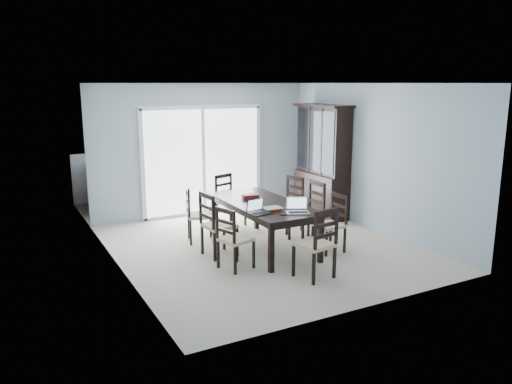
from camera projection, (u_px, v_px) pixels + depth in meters
floor at (263, 247)px, 8.06m from camera, size 5.00×5.00×0.00m
ceiling at (263, 83)px, 7.51m from camera, size 5.00×5.00×0.00m
back_wall at (203, 150)px, 9.94m from camera, size 4.50×0.02×2.60m
wall_left at (118, 181)px, 6.75m from camera, size 0.02×5.00×2.60m
wall_right at (374, 158)px, 8.82m from camera, size 0.02×5.00×2.60m
balcony at (187, 205)px, 11.09m from camera, size 4.50×2.00×0.10m
railing at (171, 171)px, 11.82m from camera, size 4.50×0.06×1.10m
dining_table at (263, 207)px, 7.92m from camera, size 1.00×2.20×0.75m
china_hutch at (322, 162)px, 9.84m from camera, size 0.50×1.38×2.20m
sliding_door at (203, 160)px, 9.96m from camera, size 2.52×0.05×2.18m
chair_left_near at (231, 232)px, 6.99m from camera, size 0.51×0.50×1.06m
chair_left_mid at (213, 218)px, 7.53m from camera, size 0.49×0.48×1.16m
chair_left_far at (195, 208)px, 8.25m from camera, size 0.52×0.51×1.10m
chair_right_near at (334, 217)px, 7.80m from camera, size 0.42×0.40×1.05m
chair_right_mid at (311, 205)px, 8.30m from camera, size 0.46×0.45×1.16m
chair_right_far at (291, 198)px, 8.94m from camera, size 0.52×0.51×1.11m
chair_end_near at (320, 236)px, 6.63m from camera, size 0.50×0.51×1.15m
chair_end_far at (227, 194)px, 9.26m from camera, size 0.52×0.53×1.10m
laptop_dark at (260, 211)px, 7.20m from camera, size 0.33×0.26×0.21m
laptop_silver at (298, 210)px, 7.24m from camera, size 0.39×0.35×0.22m
book_stack at (272, 209)px, 7.40m from camera, size 0.28×0.22×0.04m
cell_phone at (283, 215)px, 7.15m from camera, size 0.11×0.06×0.01m
game_box at (250, 197)px, 8.15m from camera, size 0.29×0.18×0.07m
hot_tub at (141, 186)px, 10.68m from camera, size 1.93×1.78×0.88m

